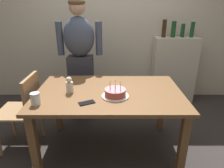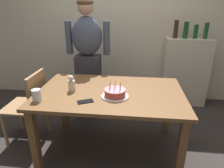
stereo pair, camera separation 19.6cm
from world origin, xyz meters
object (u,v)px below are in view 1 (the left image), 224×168
(water_glass_near, at_px, (36,99))
(cell_phone, at_px, (87,103))
(person_man_bearded, at_px, (81,59))
(dining_chair, at_px, (26,107))
(flower_vase, at_px, (70,85))
(birthday_cake, at_px, (116,93))

(water_glass_near, distance_m, cell_phone, 0.45)
(person_man_bearded, bearing_deg, water_glass_near, 77.15)
(water_glass_near, distance_m, dining_chair, 0.55)
(water_glass_near, relative_size, flower_vase, 0.65)
(flower_vase, bearing_deg, water_glass_near, -133.71)
(flower_vase, bearing_deg, birthday_cake, -11.84)
(person_man_bearded, bearing_deg, cell_phone, 101.24)
(person_man_bearded, bearing_deg, birthday_cake, 117.40)
(cell_phone, bearing_deg, person_man_bearded, 74.95)
(cell_phone, height_order, flower_vase, flower_vase)
(birthday_cake, bearing_deg, flower_vase, 168.16)
(cell_phone, xyz_separation_m, dining_chair, (-0.74, 0.35, -0.23))
(water_glass_near, xyz_separation_m, flower_vase, (0.25, 0.26, 0.03))
(flower_vase, height_order, dining_chair, flower_vase)
(birthday_cake, bearing_deg, cell_phone, -151.84)
(cell_phone, distance_m, person_man_bearded, 1.07)
(dining_chair, bearing_deg, person_man_bearded, 142.33)
(water_glass_near, xyz_separation_m, person_man_bearded, (0.24, 1.07, 0.08))
(water_glass_near, distance_m, flower_vase, 0.36)
(water_glass_near, relative_size, cell_phone, 0.78)
(flower_vase, bearing_deg, cell_phone, -49.82)
(water_glass_near, height_order, dining_chair, dining_chair)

